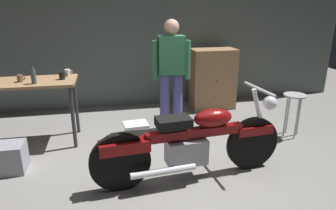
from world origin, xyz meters
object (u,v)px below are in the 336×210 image
at_px(mug_black_matte, 62,76).
at_px(mug_brown_stoneware, 20,78).
at_px(wooden_dresser, 213,79).
at_px(storage_bin, 5,158).
at_px(shop_stool, 294,104).
at_px(mug_white_ceramic, 68,72).
at_px(bottle, 33,76).
at_px(person_standing, 171,71).
at_px(motorcycle, 192,141).

bearing_deg(mug_black_matte, mug_brown_stoneware, -176.26).
bearing_deg(wooden_dresser, storage_bin, -151.21).
distance_m(shop_stool, mug_brown_stoneware, 3.80).
height_order(storage_bin, mug_white_ceramic, mug_white_ceramic).
xyz_separation_m(wooden_dresser, bottle, (-2.83, -1.14, 0.45)).
bearing_deg(mug_white_ceramic, bottle, -131.63).
height_order(person_standing, wooden_dresser, person_standing).
relative_size(motorcycle, bottle, 9.08).
bearing_deg(wooden_dresser, motorcycle, -114.49).
height_order(shop_stool, storage_bin, shop_stool).
relative_size(person_standing, bottle, 6.93).
bearing_deg(motorcycle, wooden_dresser, 60.33).
xyz_separation_m(motorcycle, shop_stool, (1.76, 0.81, 0.05)).
xyz_separation_m(mug_white_ceramic, mug_black_matte, (-0.05, -0.25, 0.01)).
bearing_deg(bottle, mug_black_matte, 27.67).
relative_size(motorcycle, person_standing, 1.31).
height_order(motorcycle, storage_bin, motorcycle).
distance_m(wooden_dresser, storage_bin, 3.59).
height_order(shop_stool, mug_brown_stoneware, mug_brown_stoneware).
distance_m(motorcycle, bottle, 2.19).
bearing_deg(person_standing, bottle, 12.45).
xyz_separation_m(mug_brown_stoneware, mug_black_matte, (0.52, 0.03, 0.01)).
distance_m(person_standing, shop_stool, 1.85).
bearing_deg(shop_stool, mug_brown_stoneware, 172.84).
xyz_separation_m(motorcycle, mug_brown_stoneware, (-1.99, 1.28, 0.50)).
height_order(wooden_dresser, mug_black_matte, wooden_dresser).
bearing_deg(bottle, person_standing, 8.98).
relative_size(wooden_dresser, mug_white_ceramic, 10.44).
bearing_deg(mug_white_ceramic, person_standing, -4.68).
height_order(storage_bin, mug_black_matte, mug_black_matte).
bearing_deg(storage_bin, mug_brown_stoneware, 81.66).
height_order(motorcycle, person_standing, person_standing).
bearing_deg(bottle, storage_bin, -117.61).
xyz_separation_m(person_standing, bottle, (-1.86, -0.29, 0.07)).
bearing_deg(mug_brown_stoneware, mug_black_matte, 3.74).
height_order(motorcycle, mug_white_ceramic, motorcycle).
relative_size(mug_white_ceramic, mug_black_matte, 0.96).
height_order(wooden_dresser, storage_bin, wooden_dresser).
xyz_separation_m(shop_stool, wooden_dresser, (-0.71, 1.48, 0.05)).
bearing_deg(storage_bin, motorcycle, -15.18).
relative_size(person_standing, mug_brown_stoneware, 16.28).
bearing_deg(bottle, mug_brown_stoneware, 145.46).
distance_m(person_standing, mug_brown_stoneware, 2.06).
distance_m(storage_bin, mug_black_matte, 1.25).
xyz_separation_m(storage_bin, mug_brown_stoneware, (0.10, 0.71, 0.78)).
height_order(shop_stool, wooden_dresser, wooden_dresser).
xyz_separation_m(motorcycle, mug_white_ceramic, (-1.42, 1.56, 0.49)).
height_order(motorcycle, mug_black_matte, mug_black_matte).
distance_m(shop_stool, wooden_dresser, 1.64).
height_order(motorcycle, shop_stool, motorcycle).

